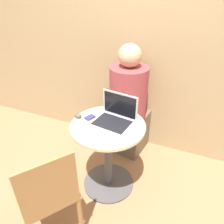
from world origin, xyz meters
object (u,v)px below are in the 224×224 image
(cell_phone, at_px, (90,117))
(person_seated, at_px, (130,109))
(chair_empty, at_px, (48,196))
(laptop, at_px, (114,118))

(cell_phone, height_order, person_seated, person_seated)
(chair_empty, height_order, person_seated, person_seated)
(cell_phone, height_order, chair_empty, chair_empty)
(chair_empty, distance_m, person_seated, 1.26)
(laptop, relative_size, cell_phone, 3.59)
(laptop, relative_size, person_seated, 0.29)
(cell_phone, bearing_deg, chair_empty, -90.18)
(cell_phone, relative_size, chair_empty, 0.12)
(laptop, distance_m, person_seated, 0.62)
(cell_phone, relative_size, person_seated, 0.08)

